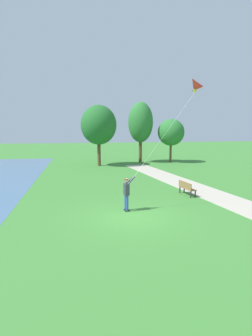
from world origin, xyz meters
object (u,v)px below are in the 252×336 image
person_kite_flyer (127,191)px  tree_treeline_left (141,123)px  tree_lakeside_far (99,125)px  tree_horizon_far (171,132)px  park_bench_near_walkway (186,187)px  flying_kite (192,87)px

person_kite_flyer → tree_treeline_left: 19.95m
person_kite_flyer → tree_lakeside_far: tree_lakeside_far is taller
person_kite_flyer → tree_horizon_far: size_ratio=0.35×
park_bench_near_walkway → tree_lakeside_far: tree_lakeside_far is taller
flying_kite → tree_horizon_far: 18.63m
park_bench_near_walkway → tree_horizon_far: (4.15, 15.66, 3.09)m
flying_kite → tree_horizon_far: (4.86, 17.76, -2.83)m
park_bench_near_walkway → tree_horizon_far: bearing=75.2°
tree_horizon_far → tree_treeline_left: size_ratio=0.72×
tree_horizon_far → tree_treeline_left: tree_treeline_left is taller
flying_kite → tree_horizon_far: flying_kite is taller
park_bench_near_walkway → tree_treeline_left: tree_treeline_left is taller
flying_kite → person_kite_flyer: bearing=-171.5°
park_bench_near_walkway → tree_treeline_left: bearing=88.0°
person_kite_flyer → tree_treeline_left: tree_treeline_left is taller
person_kite_flyer → park_bench_near_walkway: bearing=31.4°
flying_kite → tree_lakeside_far: bearing=103.2°
tree_treeline_left → tree_lakeside_far: bearing=-158.1°
flying_kite → tree_lakeside_far: flying_kite is taller
tree_horizon_far → tree_lakeside_far: size_ratio=0.78×
tree_treeline_left → tree_horizon_far: bearing=-10.9°
park_bench_near_walkway → tree_lakeside_far: size_ratio=0.23×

